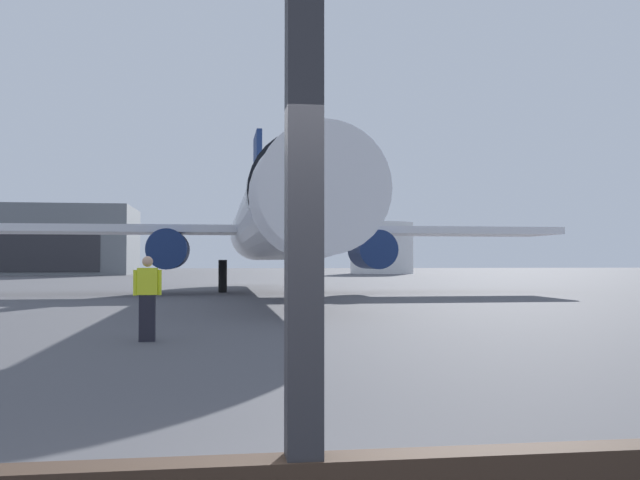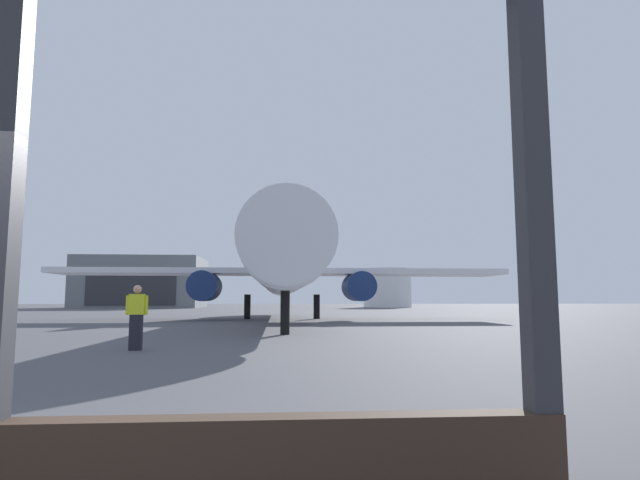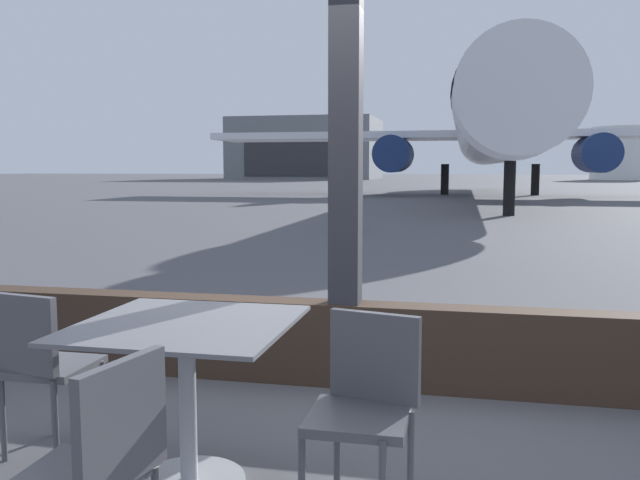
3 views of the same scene
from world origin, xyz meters
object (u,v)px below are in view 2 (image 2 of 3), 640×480
object	(u,v)px
airplane	(283,266)
ground_crew_worker	(137,316)
fuel_storage_tank	(387,288)
distant_hangar	(143,283)

from	to	relation	value
airplane	ground_crew_worker	bearing A→B (deg)	-102.05
airplane	fuel_storage_tank	size ratio (longest dim) A/B	4.13
airplane	fuel_storage_tank	xyz separation A→B (m)	(18.06, 54.49, -0.23)
fuel_storage_tank	distant_hangar	bearing A→B (deg)	-179.47
distant_hangar	fuel_storage_tank	distance (m)	40.27
distant_hangar	ground_crew_worker	bearing A→B (deg)	-76.07
airplane	distant_hangar	xyz separation A→B (m)	(-22.20, 54.12, 0.54)
ground_crew_worker	fuel_storage_tank	world-z (taller)	fuel_storage_tank
airplane	distant_hangar	world-z (taller)	airplane
fuel_storage_tank	ground_crew_worker	bearing A→B (deg)	-106.75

